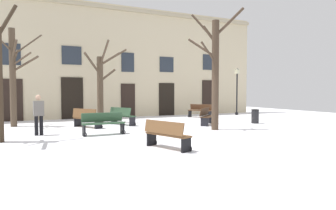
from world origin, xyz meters
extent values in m
plane|color=white|center=(0.00, 0.00, 0.00)|extent=(32.98, 32.98, 0.00)
cube|color=beige|center=(0.00, 8.94, 3.74)|extent=(20.62, 0.40, 7.49)
cube|color=tan|center=(0.00, 8.69, 7.24)|extent=(20.62, 0.30, 0.24)
cube|color=black|center=(-6.84, 8.72, 1.23)|extent=(1.20, 0.08, 2.47)
cube|color=#262D38|center=(-6.84, 8.72, 3.89)|extent=(1.08, 0.06, 1.25)
cube|color=black|center=(-3.46, 8.72, 1.31)|extent=(1.32, 0.08, 2.62)
cube|color=#262D38|center=(-3.46, 8.72, 3.99)|extent=(1.19, 0.06, 1.15)
cube|color=black|center=(0.17, 8.72, 1.13)|extent=(0.98, 0.08, 2.26)
cube|color=#262D38|center=(0.17, 8.72, 3.71)|extent=(0.88, 0.06, 1.30)
cube|color=black|center=(3.06, 8.72, 1.17)|extent=(1.19, 0.08, 2.33)
cube|color=#262D38|center=(3.06, 8.72, 3.67)|extent=(1.07, 0.06, 1.08)
cube|color=black|center=(6.60, 8.72, 1.30)|extent=(1.12, 0.08, 2.60)
cube|color=#262D38|center=(6.60, 8.72, 3.98)|extent=(1.00, 0.06, 1.17)
cylinder|color=#4C3D2D|center=(-2.33, 5.58, 1.81)|extent=(0.33, 0.33, 3.62)
cylinder|color=#4C3D2D|center=(-2.30, 6.10, 2.89)|extent=(0.20, 1.12, 0.95)
cylinder|color=#4C3D2D|center=(-1.60, 5.55, 3.63)|extent=(1.53, 0.17, 1.02)
cylinder|color=#4C3D2D|center=(-1.88, 5.75, 2.63)|extent=(1.01, 0.49, 0.77)
cylinder|color=#4C3D2D|center=(-2.77, 5.34, 3.21)|extent=(1.01, 0.61, 1.15)
cylinder|color=#4C3D2D|center=(-2.21, 5.09, 3.75)|extent=(0.38, 1.10, 1.33)
cylinder|color=#4C3D2D|center=(-1.88, 5.20, 3.48)|extent=(1.00, 0.86, 0.70)
cylinder|color=#382B1E|center=(-6.43, 1.20, 4.14)|extent=(0.76, 0.68, 1.39)
cylinder|color=#423326|center=(1.79, 0.58, 2.44)|extent=(0.32, 0.32, 4.89)
cylinder|color=#423326|center=(1.38, 0.50, 3.44)|extent=(0.90, 0.26, 0.90)
cylinder|color=#423326|center=(2.30, 0.25, 4.79)|extent=(1.14, 0.79, 1.25)
cylinder|color=#423326|center=(1.42, 0.97, 4.59)|extent=(0.88, 0.91, 1.34)
cylinder|color=#423326|center=(1.67, 0.89, 4.31)|extent=(0.40, 0.76, 0.90)
cylinder|color=#423326|center=(1.45, 1.19, 3.73)|extent=(0.80, 1.33, 1.01)
cylinder|color=#4C3D2D|center=(-6.55, 5.70, 2.40)|extent=(0.30, 0.30, 4.81)
cylinder|color=#4C3D2D|center=(-6.90, 5.33, 4.03)|extent=(0.79, 0.83, 0.79)
cylinder|color=#4C3D2D|center=(-5.98, 5.41, 3.07)|extent=(1.25, 0.70, 0.82)
cylinder|color=#4C3D2D|center=(-6.14, 5.37, 3.30)|extent=(0.92, 0.76, 0.65)
cylinder|color=#4C3D2D|center=(-6.47, 6.34, 3.45)|extent=(0.28, 1.36, 1.00)
cylinder|color=#4C3D2D|center=(-5.88, 5.91, 4.06)|extent=(1.41, 0.51, 1.24)
cylinder|color=#4C3D2D|center=(-6.43, 5.37, 3.72)|extent=(0.37, 0.77, 0.94)
cylinder|color=black|center=(7.95, 6.95, 1.52)|extent=(0.10, 0.10, 3.03)
cylinder|color=black|center=(7.95, 6.95, 0.10)|extent=(0.22, 0.22, 0.20)
cube|color=beige|center=(7.95, 6.95, 3.21)|extent=(0.24, 0.24, 0.36)
cone|color=black|center=(7.95, 6.95, 3.39)|extent=(0.30, 0.30, 0.14)
cylinder|color=black|center=(5.31, 1.95, 0.36)|extent=(0.40, 0.40, 0.73)
torus|color=black|center=(5.31, 1.95, 0.74)|extent=(0.42, 0.42, 0.04)
cube|color=#51331E|center=(4.35, 6.21, 0.48)|extent=(1.27, 1.54, 0.05)
cube|color=#51331E|center=(4.52, 6.33, 0.70)|extent=(0.99, 1.34, 0.36)
cube|color=black|center=(3.94, 6.80, 0.24)|extent=(0.36, 0.28, 0.48)
torus|color=black|center=(3.80, 6.70, 0.08)|extent=(0.12, 0.16, 0.17)
cube|color=black|center=(4.77, 5.62, 0.24)|extent=(0.36, 0.28, 0.48)
torus|color=black|center=(4.63, 5.52, 0.08)|extent=(0.12, 0.16, 0.17)
cube|color=#2D4C33|center=(-3.10, 1.15, 0.46)|extent=(1.68, 0.52, 0.05)
cube|color=#2D4C33|center=(-3.11, 1.35, 0.69)|extent=(1.67, 0.19, 0.38)
cube|color=black|center=(-3.87, 1.11, 0.23)|extent=(0.08, 0.41, 0.46)
torus|color=black|center=(-3.86, 0.94, 0.08)|extent=(0.17, 0.04, 0.17)
cube|color=black|center=(-2.33, 1.18, 0.23)|extent=(0.08, 0.41, 0.46)
torus|color=black|center=(-2.32, 1.00, 0.08)|extent=(0.17, 0.04, 0.17)
cube|color=#2D4C33|center=(-1.47, 4.14, 0.47)|extent=(1.04, 1.54, 0.05)
cube|color=#2D4C33|center=(-1.64, 4.05, 0.72)|extent=(0.79, 1.41, 0.40)
cube|color=black|center=(-1.16, 3.51, 0.24)|extent=(0.36, 0.22, 0.47)
torus|color=black|center=(-1.02, 3.58, 0.08)|extent=(0.10, 0.17, 0.17)
cube|color=black|center=(-1.78, 4.76, 0.24)|extent=(0.36, 0.22, 0.47)
torus|color=black|center=(-1.64, 4.83, 0.08)|extent=(0.10, 0.17, 0.17)
cube|color=brown|center=(-3.29, 3.81, 0.44)|extent=(1.22, 1.61, 0.05)
cube|color=brown|center=(-3.47, 3.71, 0.70)|extent=(0.91, 1.42, 0.44)
cube|color=black|center=(-2.91, 3.18, 0.22)|extent=(0.39, 0.27, 0.44)
torus|color=black|center=(-2.75, 3.27, 0.08)|extent=(0.11, 0.16, 0.17)
cube|color=black|center=(-3.67, 4.45, 0.22)|extent=(0.39, 0.27, 0.44)
torus|color=black|center=(-3.51, 4.54, 0.08)|extent=(0.11, 0.16, 0.17)
cube|color=brown|center=(-1.93, -2.47, 0.43)|extent=(0.95, 1.63, 0.05)
cube|color=brown|center=(-2.10, -2.54, 0.66)|extent=(0.67, 1.53, 0.38)
cube|color=black|center=(-1.66, -3.16, 0.21)|extent=(0.37, 0.19, 0.43)
torus|color=black|center=(-1.52, -3.10, 0.08)|extent=(0.09, 0.17, 0.17)
cube|color=black|center=(-2.19, -1.78, 0.21)|extent=(0.37, 0.19, 0.43)
torus|color=black|center=(-2.04, -1.73, 0.08)|extent=(0.09, 0.17, 0.17)
cube|color=#3D2819|center=(2.59, 2.38, 0.44)|extent=(1.41, 1.34, 0.05)
cube|color=#3D2819|center=(2.45, 2.53, 0.68)|extent=(1.20, 1.12, 0.40)
cube|color=black|center=(2.07, 1.91, 0.22)|extent=(0.31, 0.33, 0.44)
torus|color=black|center=(2.19, 1.79, 0.08)|extent=(0.15, 0.14, 0.17)
cube|color=black|center=(3.10, 2.86, 0.22)|extent=(0.31, 0.33, 0.44)
torus|color=black|center=(3.21, 2.73, 0.08)|extent=(0.15, 0.14, 0.17)
cylinder|color=black|center=(-5.36, 2.10, 0.38)|extent=(0.14, 0.14, 0.77)
cylinder|color=black|center=(-5.54, 2.07, 0.38)|extent=(0.14, 0.14, 0.77)
cube|color=slate|center=(-5.45, 2.09, 1.06)|extent=(0.41, 0.28, 0.59)
sphere|color=tan|center=(-5.45, 2.09, 1.50)|extent=(0.21, 0.21, 0.21)
camera|label=1|loc=(-5.53, -10.39, 1.72)|focal=31.02mm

